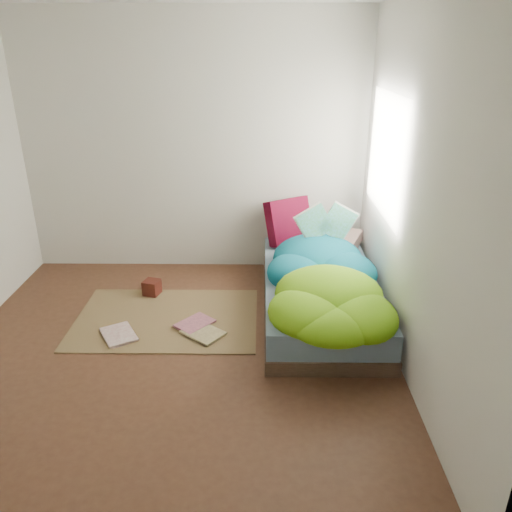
{
  "coord_description": "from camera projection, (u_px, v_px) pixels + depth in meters",
  "views": [
    {
      "loc": [
        0.69,
        -3.3,
        2.27
      ],
      "look_at": [
        0.64,
        0.75,
        0.53
      ],
      "focal_mm": 35.0,
      "sensor_mm": 36.0,
      "label": 1
    }
  ],
  "objects": [
    {
      "name": "duvet",
      "position": [
        324.0,
        270.0,
        4.18
      ],
      "size": [
        0.96,
        1.84,
        0.34
      ],
      "primitive_type": null,
      "color": "#075C79",
      "rests_on": "bed"
    },
    {
      "name": "pillow_magenta",
      "position": [
        289.0,
        221.0,
        5.14
      ],
      "size": [
        0.47,
        0.37,
        0.46
      ],
      "primitive_type": "cube",
      "rotation": [
        0.0,
        0.0,
        0.56
      ],
      "color": "#47041F",
      "rests_on": "bed"
    },
    {
      "name": "floor_book_a",
      "position": [
        104.0,
        339.0,
        4.11
      ],
      "size": [
        0.38,
        0.41,
        0.03
      ],
      "primitive_type": "imported",
      "rotation": [
        0.0,
        0.0,
        0.53
      ],
      "color": "silver",
      "rests_on": "rug"
    },
    {
      "name": "floor_book_b",
      "position": [
        186.0,
        319.0,
        4.39
      ],
      "size": [
        0.37,
        0.38,
        0.03
      ],
      "primitive_type": "imported",
      "rotation": [
        0.0,
        0.0,
        -0.72
      ],
      "color": "#C4717F",
      "rests_on": "rug"
    },
    {
      "name": "room_walls",
      "position": [
        160.0,
        148.0,
        3.3
      ],
      "size": [
        3.54,
        3.54,
        2.62
      ],
      "color": "silver",
      "rests_on": "ground"
    },
    {
      "name": "wooden_box",
      "position": [
        152.0,
        287.0,
        4.84
      ],
      "size": [
        0.18,
        0.18,
        0.14
      ],
      "primitive_type": "cube",
      "rotation": [
        0.0,
        0.0,
        -0.28
      ],
      "color": "#3C190D",
      "rests_on": "rug"
    },
    {
      "name": "pillow_floral",
      "position": [
        333.0,
        238.0,
        5.17
      ],
      "size": [
        0.63,
        0.54,
        0.12
      ],
      "primitive_type": "cube",
      "rotation": [
        0.0,
        0.0,
        -0.47
      ],
      "color": "beige",
      "rests_on": "bed"
    },
    {
      "name": "floor_book_c",
      "position": [
        193.0,
        339.0,
        4.1
      ],
      "size": [
        0.41,
        0.4,
        0.03
      ],
      "primitive_type": "imported",
      "rotation": [
        0.0,
        0.0,
        0.9
      ],
      "color": "tan",
      "rests_on": "rug"
    },
    {
      "name": "ground",
      "position": [
        173.0,
        355.0,
        3.94
      ],
      "size": [
        3.5,
        3.5,
        0.0
      ],
      "primitive_type": "cube",
      "color": "#492A1C",
      "rests_on": "ground"
    },
    {
      "name": "rug",
      "position": [
        167.0,
        318.0,
        4.44
      ],
      "size": [
        1.6,
        1.1,
        0.01
      ],
      "primitive_type": "cube",
      "color": "brown",
      "rests_on": "ground"
    },
    {
      "name": "open_book",
      "position": [
        327.0,
        213.0,
        4.59
      ],
      "size": [
        0.49,
        0.18,
        0.29
      ],
      "primitive_type": null,
      "rotation": [
        0.0,
        0.0,
        0.15
      ],
      "color": "green",
      "rests_on": "duvet"
    },
    {
      "name": "bed",
      "position": [
        319.0,
        294.0,
        4.52
      ],
      "size": [
        1.0,
        2.0,
        0.34
      ],
      "color": "#32241B",
      "rests_on": "ground"
    }
  ]
}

